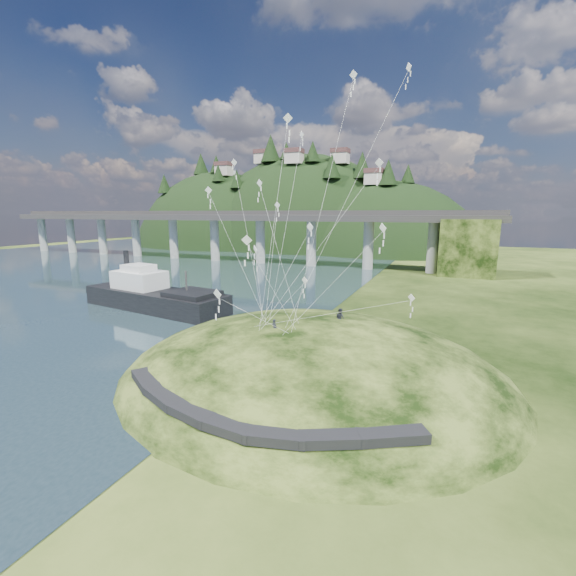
% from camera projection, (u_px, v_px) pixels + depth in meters
% --- Properties ---
extents(ground, '(320.00, 320.00, 0.00)m').
position_uv_depth(ground, '(224.00, 369.00, 36.03)').
color(ground, black).
rests_on(ground, ground).
extents(water, '(240.00, 240.00, 0.00)m').
position_uv_depth(water, '(33.00, 275.00, 90.87)').
color(water, '#29424C').
rests_on(water, ground).
extents(grass_hill, '(36.00, 32.00, 13.00)m').
position_uv_depth(grass_hill, '(311.00, 391.00, 35.03)').
color(grass_hill, black).
rests_on(grass_hill, ground).
extents(footpath, '(22.29, 5.84, 0.83)m').
position_uv_depth(footpath, '(240.00, 414.00, 23.96)').
color(footpath, black).
rests_on(footpath, ground).
extents(bridge, '(160.00, 11.00, 15.00)m').
position_uv_depth(bridge, '(278.00, 230.00, 107.58)').
color(bridge, '#2D2B2B').
rests_on(bridge, ground).
extents(far_ridge, '(153.00, 70.00, 94.50)m').
position_uv_depth(far_ridge, '(293.00, 265.00, 164.50)').
color(far_ridge, black).
rests_on(far_ridge, ground).
extents(work_barge, '(25.32, 10.08, 8.62)m').
position_uv_depth(work_barge, '(153.00, 295.00, 58.46)').
color(work_barge, black).
rests_on(work_barge, ground).
extents(wooden_dock, '(12.16, 3.55, 0.86)m').
position_uv_depth(wooden_dock, '(215.00, 347.00, 40.96)').
color(wooden_dock, '#331B14').
rests_on(wooden_dock, ground).
extents(kite_flyers, '(5.25, 5.78, 1.92)m').
position_uv_depth(kite_flyers, '(329.00, 310.00, 34.62)').
color(kite_flyers, '#22242E').
rests_on(kite_flyers, ground).
extents(kite_swarm, '(19.47, 14.20, 22.01)m').
position_uv_depth(kite_swarm, '(300.00, 201.00, 34.17)').
color(kite_swarm, silver).
rests_on(kite_swarm, ground).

